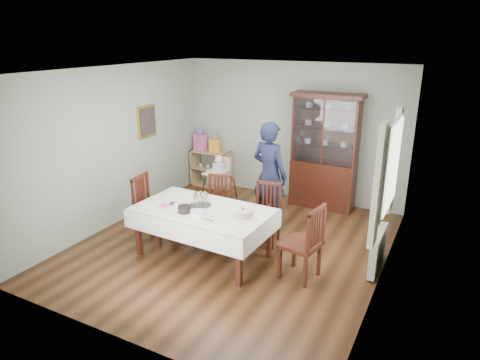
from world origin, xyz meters
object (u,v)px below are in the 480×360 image
Objects in this scene: chair_far_left at (218,216)px; high_chair at (219,189)px; sideboard at (211,168)px; chair_end_left at (153,221)px; chair_end_right at (301,256)px; dining_table at (203,232)px; china_cabinet at (325,150)px; gift_bag_pink at (200,140)px; birthday_cake at (243,214)px; gift_bag_orange at (215,144)px; champagne_tray at (200,202)px; woman at (270,175)px; chair_far_right at (265,226)px.

high_chair reaches higher than chair_far_left.
chair_end_left is (0.50, -2.66, -0.08)m from sideboard.
chair_end_right reaches higher than sideboard.
china_cabinet is at bearing 70.55° from dining_table.
high_chair is (-1.66, -1.09, -0.71)m from china_cabinet.
china_cabinet is at bearing -0.03° from gift_bag_pink.
birthday_cake is 0.78× the size of gift_bag_orange.
chair_end_right is at bearing -41.45° from sideboard.
gift_bag_pink is (-1.55, 1.93, 0.72)m from chair_far_left.
chair_end_right is 2.29× the size of gift_bag_pink.
dining_table is 3.17m from sideboard.
chair_end_right is 1.67m from champagne_tray.
birthday_cake is (-0.83, -0.10, 0.50)m from chair_end_right.
woman is (0.65, 0.66, 0.63)m from chair_far_left.
high_chair is (-0.69, 1.67, 0.03)m from dining_table.
sideboard is 3.07m from champagne_tray.
china_cabinet is 2.12m from chair_far_right.
champagne_tray is at bearing -63.55° from gift_bag_orange.
woman is 2.54m from gift_bag_pink.
chair_far_right reaches higher than dining_table.
dining_table is 3.15m from gift_bag_orange.
high_chair is at bearing 110.75° from champagne_tray.
chair_end_right is 0.58× the size of woman.
gift_bag_orange is at bearing 1.39° from chair_end_left.
birthday_cake reaches higher than sideboard.
china_cabinet is 7.10× the size of birthday_cake.
chair_end_left reaches higher than birthday_cake.
chair_end_left is 1.07m from champagne_tray.
birthday_cake is (0.03, -0.83, 0.53)m from chair_far_right.
china_cabinet is 6.66× the size of champagne_tray.
chair_far_left is at bearing 172.90° from chair_far_right.
dining_table is at bearing -58.64° from high_chair.
high_chair is at bearing -44.72° from gift_bag_pink.
sideboard is 1.39m from high_chair.
gift_bag_pink is at bearing 122.48° from champagne_tray.
chair_far_left is at bearing 59.11° from woman.
chair_end_left is 2.53m from chair_end_right.
gift_bag_pink reaches higher than chair_far_left.
china_cabinet is at bearing -100.31° from woman.
woman reaches higher than chair_far_left.
china_cabinet is 2.11m from high_chair.
birthday_cake is (0.66, 0.01, 0.43)m from dining_table.
gift_bag_pink is (-2.76, 0.00, -0.12)m from china_cabinet.
chair_far_left is at bearing -51.16° from gift_bag_pink.
sideboard is at bearing 4.41° from gift_bag_pink.
china_cabinet is at bearing -0.49° from sideboard.
gift_bag_pink is (-1.70, 2.66, 0.18)m from champagne_tray.
birthday_cake is 3.69m from gift_bag_pink.
woman is at bearing -30.05° from gift_bag_pink.
chair_end_left reaches higher than champagne_tray.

